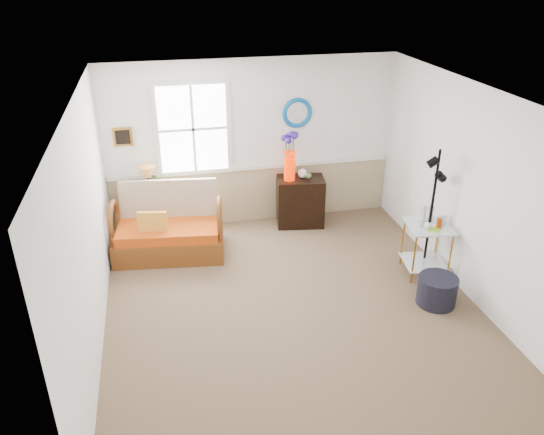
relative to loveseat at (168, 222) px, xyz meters
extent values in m
cube|color=brown|center=(1.40, -1.67, -0.50)|extent=(4.50, 5.00, 0.01)
cube|color=white|center=(1.40, -1.67, 2.10)|extent=(4.50, 5.00, 0.01)
cube|color=white|center=(1.40, 0.83, 0.80)|extent=(4.50, 0.01, 2.60)
cube|color=white|center=(1.40, -4.17, 0.80)|extent=(4.50, 0.01, 2.60)
cube|color=white|center=(-0.85, -1.67, 0.80)|extent=(0.01, 5.00, 2.60)
cube|color=white|center=(3.65, -1.67, 0.80)|extent=(0.01, 5.00, 2.60)
cube|color=tan|center=(1.40, 0.81, -0.05)|extent=(4.46, 0.02, 0.90)
cube|color=white|center=(1.40, 0.80, 0.42)|extent=(4.46, 0.04, 0.06)
cube|color=#BC812C|center=(-0.52, 0.81, 1.05)|extent=(0.28, 0.03, 0.28)
torus|color=#0D71B5|center=(2.10, 0.81, 1.25)|extent=(0.47, 0.07, 0.47)
imported|color=#51753D|center=(-0.10, 0.71, 0.30)|extent=(0.45, 0.47, 0.29)
cylinder|color=black|center=(3.17, -2.00, -0.32)|extent=(0.53, 0.53, 0.37)
camera|label=1|loc=(-0.03, -6.90, 3.40)|focal=35.00mm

